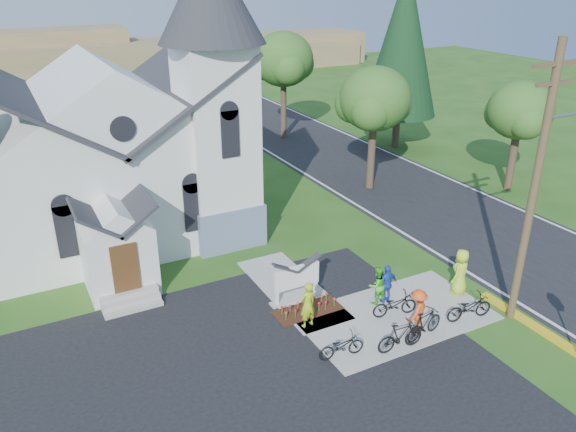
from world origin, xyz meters
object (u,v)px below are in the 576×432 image
bike_0 (341,346)px  cyclist_4 (461,272)px  church_sign (297,277)px  bike_1 (400,336)px  bike_2 (395,305)px  cyclist_1 (377,285)px  cyclist_2 (387,284)px  bike_3 (424,324)px  utility_pole (537,180)px  bike_4 (469,307)px  cyclist_0 (308,305)px  cyclist_3 (418,311)px

bike_0 → cyclist_4: cyclist_4 is taller
church_sign → bike_1: size_ratio=1.25×
bike_0 → bike_2: size_ratio=0.93×
bike_0 → cyclist_1: bearing=-47.0°
cyclist_1 → bike_1: size_ratio=0.88×
cyclist_2 → bike_3: (-0.21, -2.46, -0.26)m
utility_pole → bike_0: size_ratio=6.19×
utility_pole → bike_3: utility_pole is taller
church_sign → bike_1: 4.69m
bike_1 → bike_4: size_ratio=0.95×
church_sign → bike_1: bearing=-70.4°
utility_pole → cyclist_0: bearing=157.3°
cyclist_1 → bike_2: (0.08, -1.02, -0.31)m
bike_0 → bike_2: bike_2 is taller
cyclist_1 → cyclist_3: 2.18m
bike_0 → cyclist_1: size_ratio=1.05×
church_sign → cyclist_3: cyclist_3 is taller
cyclist_2 → bike_3: cyclist_2 is taller
cyclist_0 → bike_1: (2.07, -2.66, -0.35)m
utility_pole → bike_1: 6.95m
cyclist_3 → cyclist_2: bearing=-120.4°
cyclist_1 → bike_4: 3.42m
church_sign → bike_2: 3.81m
cyclist_4 → bike_0: bearing=-11.4°
church_sign → bike_3: bearing=-56.9°
cyclist_1 → cyclist_2: size_ratio=0.97×
cyclist_1 → cyclist_2: bearing=163.5°
cyclist_0 → bike_4: bearing=148.3°
utility_pole → bike_2: utility_pole is taller
bike_1 → bike_4: bike_1 is taller
utility_pole → cyclist_4: bearing=107.4°
church_sign → bike_4: (4.94, -4.12, -0.49)m
bike_0 → bike_3: bearing=-90.3°
cyclist_0 → church_sign: bearing=-114.1°
cyclist_0 → cyclist_4: (6.40, -0.84, 0.07)m
cyclist_2 → cyclist_1: bearing=-19.2°
church_sign → cyclist_1: church_sign is taller
bike_2 → cyclist_1: bearing=16.8°
cyclist_0 → bike_3: bearing=134.7°
utility_pole → bike_1: (-5.00, 0.30, -4.83)m
church_sign → bike_4: 6.45m
cyclist_3 → bike_4: (2.19, -0.30, -0.34)m
cyclist_3 → bike_0: bearing=-24.6°
cyclist_1 → bike_4: size_ratio=0.83×
bike_3 → cyclist_4: 3.57m
cyclist_4 → bike_1: bearing=0.3°
bike_1 → bike_2: bearing=-28.5°
cyclist_0 → bike_0: size_ratio=1.09×
cyclist_1 → bike_1: 2.95m
cyclist_1 → cyclist_3: (0.15, -2.18, 0.06)m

